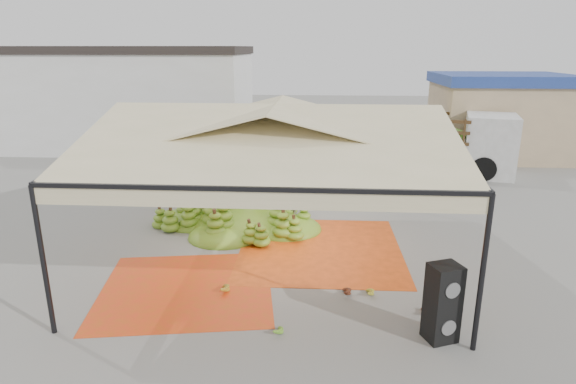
# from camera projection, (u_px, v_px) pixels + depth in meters

# --- Properties ---
(ground) EXTENTS (90.00, 90.00, 0.00)m
(ground) POSITION_uv_depth(u_px,v_px,m) (277.00, 254.00, 12.95)
(ground) COLOR slate
(ground) RESTS_ON ground
(canopy_tent) EXTENTS (8.10, 8.10, 4.00)m
(canopy_tent) POSITION_uv_depth(u_px,v_px,m) (276.00, 133.00, 12.00)
(canopy_tent) COLOR black
(canopy_tent) RESTS_ON ground
(building_white) EXTENTS (14.30, 6.30, 5.40)m
(building_white) POSITION_uv_depth(u_px,v_px,m) (117.00, 98.00, 26.20)
(building_white) COLOR silver
(building_white) RESTS_ON ground
(building_tan) EXTENTS (6.30, 5.30, 4.10)m
(building_tan) POSITION_uv_depth(u_px,v_px,m) (498.00, 115.00, 24.11)
(building_tan) COLOR tan
(building_tan) RESTS_ON ground
(tarp_left) EXTENTS (4.39, 4.24, 0.01)m
(tarp_left) POSITION_uv_depth(u_px,v_px,m) (187.00, 288.00, 11.09)
(tarp_left) COLOR red
(tarp_left) RESTS_ON ground
(tarp_right) EXTENTS (4.45, 4.67, 0.01)m
(tarp_right) POSITION_uv_depth(u_px,v_px,m) (320.00, 249.00, 13.28)
(tarp_right) COLOR #EC5416
(tarp_right) RESTS_ON ground
(banana_heap) EXTENTS (6.59, 6.06, 1.15)m
(banana_heap) POSITION_uv_depth(u_px,v_px,m) (242.00, 209.00, 14.82)
(banana_heap) COLOR #5E831B
(banana_heap) RESTS_ON ground
(hand_yellow_a) EXTENTS (0.45, 0.37, 0.20)m
(hand_yellow_a) POSITION_uv_depth(u_px,v_px,m) (366.00, 291.00, 10.79)
(hand_yellow_a) COLOR gold
(hand_yellow_a) RESTS_ON ground
(hand_yellow_b) EXTENTS (0.53, 0.44, 0.23)m
(hand_yellow_b) POSITION_uv_depth(u_px,v_px,m) (221.00, 286.00, 10.95)
(hand_yellow_b) COLOR #B68624
(hand_yellow_b) RESTS_ON ground
(hand_red_a) EXTENTS (0.51, 0.45, 0.21)m
(hand_red_a) POSITION_uv_depth(u_px,v_px,m) (423.00, 309.00, 10.01)
(hand_red_a) COLOR #562C13
(hand_red_a) RESTS_ON ground
(hand_red_b) EXTENTS (0.51, 0.43, 0.22)m
(hand_red_b) POSITION_uv_depth(u_px,v_px,m) (343.00, 290.00, 10.80)
(hand_red_b) COLOR #5F2E15
(hand_red_b) RESTS_ON ground
(hand_green) EXTENTS (0.48, 0.43, 0.19)m
(hand_green) POSITION_uv_depth(u_px,v_px,m) (275.00, 328.00, 9.37)
(hand_green) COLOR #42811A
(hand_green) RESTS_ON ground
(hanging_bunches) EXTENTS (1.74, 0.24, 0.20)m
(hanging_bunches) POSITION_uv_depth(u_px,v_px,m) (241.00, 173.00, 10.83)
(hanging_bunches) COLOR #3C811B
(hanging_bunches) RESTS_ON ground
(speaker_stack) EXTENTS (0.70, 0.66, 1.54)m
(speaker_stack) POSITION_uv_depth(u_px,v_px,m) (443.00, 303.00, 8.97)
(speaker_stack) COLOR black
(speaker_stack) RESTS_ON ground
(banana_leaves) EXTENTS (0.96, 1.36, 3.70)m
(banana_leaves) POSITION_uv_depth(u_px,v_px,m) (237.00, 219.00, 15.58)
(banana_leaves) COLOR #2C691C
(banana_leaves) RESTS_ON ground
(vendor) EXTENTS (0.81, 0.69, 1.90)m
(vendor) POSITION_uv_depth(u_px,v_px,m) (298.00, 190.00, 15.42)
(vendor) COLOR gray
(vendor) RESTS_ON ground
(truck_left) EXTENTS (6.57, 4.48, 2.14)m
(truck_left) POSITION_uv_depth(u_px,v_px,m) (277.00, 141.00, 21.42)
(truck_left) COLOR #453017
(truck_left) RESTS_ON ground
(truck_right) EXTENTS (7.96, 4.32, 2.59)m
(truck_right) POSITION_uv_depth(u_px,v_px,m) (431.00, 135.00, 21.33)
(truck_right) COLOR #50371A
(truck_right) RESTS_ON ground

